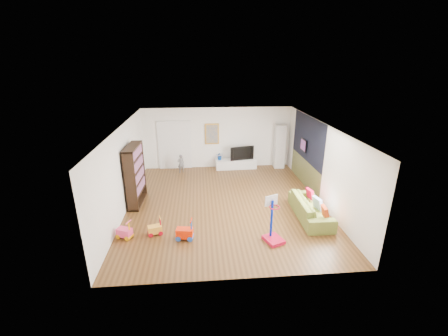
{
  "coord_description": "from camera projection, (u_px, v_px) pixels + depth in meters",
  "views": [
    {
      "loc": [
        -0.82,
        -9.17,
        4.67
      ],
      "look_at": [
        0.0,
        0.4,
        1.15
      ],
      "focal_mm": 24.0,
      "sensor_mm": 36.0,
      "label": 1
    }
  ],
  "objects": [
    {
      "name": "bookshelf",
      "position": [
        135.0,
        175.0,
        9.98
      ],
      "size": [
        0.42,
        1.4,
        2.02
      ],
      "primitive_type": "cube",
      "rotation": [
        0.0,
        0.0,
        -0.04
      ],
      "color": "black",
      "rests_on": "ground"
    },
    {
      "name": "wall_front",
      "position": [
        241.0,
        227.0,
        6.28
      ],
      "size": [
        6.5,
        0.0,
        2.7
      ],
      "primitive_type": "cube",
      "color": "white",
      "rests_on": "ground"
    },
    {
      "name": "media_console",
      "position": [
        236.0,
        164.0,
        13.46
      ],
      "size": [
        1.83,
        0.52,
        0.42
      ],
      "primitive_type": "cube",
      "rotation": [
        0.0,
        0.0,
        0.04
      ],
      "color": "silver",
      "rests_on": "ground"
    },
    {
      "name": "ride_on_pink",
      "position": [
        124.0,
        229.0,
        8.2
      ],
      "size": [
        0.47,
        0.39,
        0.54
      ],
      "primitive_type": "cube",
      "rotation": [
        0.0,
        0.0,
        -0.41
      ],
      "color": "#FC4178",
      "rests_on": "ground"
    },
    {
      "name": "wall_left",
      "position": [
        124.0,
        169.0,
        9.53
      ],
      "size": [
        0.0,
        7.5,
        2.7
      ],
      "primitive_type": "cube",
      "color": "silver",
      "rests_on": "ground"
    },
    {
      "name": "pillow_center",
      "position": [
        318.0,
        203.0,
        9.2
      ],
      "size": [
        0.2,
        0.4,
        0.39
      ],
      "primitive_type": "cube",
      "rotation": [
        0.0,
        0.0,
        0.26
      ],
      "color": "silver",
      "rests_on": "sofa"
    },
    {
      "name": "doorway",
      "position": [
        175.0,
        146.0,
        13.21
      ],
      "size": [
        1.45,
        0.06,
        2.1
      ],
      "primitive_type": "cube",
      "color": "white",
      "rests_on": "ground"
    },
    {
      "name": "ride_on_orange",
      "position": [
        184.0,
        229.0,
        8.13
      ],
      "size": [
        0.48,
        0.34,
        0.6
      ],
      "primitive_type": "cube",
      "rotation": [
        0.0,
        0.0,
        -0.14
      ],
      "color": "#F82803",
      "rests_on": "ground"
    },
    {
      "name": "ride_on_yellow",
      "position": [
        155.0,
        227.0,
        8.36
      ],
      "size": [
        0.43,
        0.33,
        0.51
      ],
      "primitive_type": "cube",
      "rotation": [
        0.0,
        0.0,
        0.27
      ],
      "color": "#FFAE36",
      "rests_on": "ground"
    },
    {
      "name": "wall_back",
      "position": [
        218.0,
        138.0,
        13.3
      ],
      "size": [
        6.5,
        0.0,
        2.7
      ],
      "primitive_type": "cube",
      "color": "white",
      "rests_on": "ground"
    },
    {
      "name": "olive_wainscot",
      "position": [
        304.0,
        172.0,
        11.65
      ],
      "size": [
        0.01,
        3.2,
        1.0
      ],
      "primitive_type": "cube",
      "color": "brown",
      "rests_on": "wall_right"
    },
    {
      "name": "wall_right",
      "position": [
        321.0,
        164.0,
        10.05
      ],
      "size": [
        0.0,
        7.5,
        2.7
      ],
      "primitive_type": "cube",
      "color": "silver",
      "rests_on": "ground"
    },
    {
      "name": "ceiling",
      "position": [
        225.0,
        126.0,
        9.32
      ],
      "size": [
        6.5,
        7.5,
        0.0
      ],
      "primitive_type": "cube",
      "color": "white",
      "rests_on": "ground"
    },
    {
      "name": "vase_plant",
      "position": [
        220.0,
        156.0,
        13.29
      ],
      "size": [
        0.33,
        0.29,
        0.35
      ],
      "primitive_type": "imported",
      "rotation": [
        0.0,
        0.0,
        -0.04
      ],
      "color": "#0C3E94",
      "rests_on": "media_console"
    },
    {
      "name": "painting_back",
      "position": [
        212.0,
        134.0,
        13.17
      ],
      "size": [
        0.62,
        0.06,
        0.92
      ],
      "primitive_type": "cube",
      "color": "gold",
      "rests_on": "wall_back"
    },
    {
      "name": "floor",
      "position": [
        225.0,
        203.0,
        10.25
      ],
      "size": [
        6.5,
        7.5,
        0.0
      ],
      "primitive_type": "cube",
      "color": "brown",
      "rests_on": "ground"
    },
    {
      "name": "sofa",
      "position": [
        311.0,
        208.0,
        9.27
      ],
      "size": [
        0.87,
        2.14,
        0.62
      ],
      "primitive_type": "imported",
      "rotation": [
        0.0,
        0.0,
        1.55
      ],
      "color": "olive",
      "rests_on": "ground"
    },
    {
      "name": "pillow_left",
      "position": [
        325.0,
        212.0,
        8.66
      ],
      "size": [
        0.11,
        0.36,
        0.36
      ],
      "primitive_type": "cube",
      "rotation": [
        0.0,
        0.0,
        -0.03
      ],
      "color": "#B93512",
      "rests_on": "sofa"
    },
    {
      "name": "tall_cabinet",
      "position": [
        280.0,
        146.0,
        13.38
      ],
      "size": [
        0.48,
        0.48,
        1.96
      ],
      "primitive_type": "cube",
      "rotation": [
        0.0,
        0.0,
        -0.05
      ],
      "color": "silver",
      "rests_on": "ground"
    },
    {
      "name": "basketball_hoop",
      "position": [
        275.0,
        220.0,
        7.91
      ],
      "size": [
        0.61,
        0.67,
        1.3
      ],
      "primitive_type": "cube",
      "rotation": [
        0.0,
        0.0,
        0.38
      ],
      "color": "red",
      "rests_on": "ground"
    },
    {
      "name": "pillow_right",
      "position": [
        310.0,
        194.0,
        9.83
      ],
      "size": [
        0.15,
        0.36,
        0.35
      ],
      "primitive_type": "cube",
      "rotation": [
        0.0,
        0.0,
        0.19
      ],
      "color": "#AE052C",
      "rests_on": "sofa"
    },
    {
      "name": "tv",
      "position": [
        241.0,
        153.0,
        13.31
      ],
      "size": [
        1.08,
        0.37,
        0.62
      ],
      "primitive_type": "imported",
      "rotation": [
        0.0,
        0.0,
        0.21
      ],
      "color": "black",
      "rests_on": "media_console"
    },
    {
      "name": "navy_accent",
      "position": [
        308.0,
        139.0,
        11.19
      ],
      "size": [
        0.01,
        3.2,
        1.7
      ],
      "primitive_type": "cube",
      "color": "black",
      "rests_on": "wall_right"
    },
    {
      "name": "child",
      "position": [
        181.0,
        164.0,
        12.92
      ],
      "size": [
        0.34,
        0.29,
        0.81
      ],
      "primitive_type": "imported",
      "rotation": [
        0.0,
        0.0,
        3.51
      ],
      "color": "slate",
      "rests_on": "ground"
    },
    {
      "name": "artwork_right",
      "position": [
        304.0,
        145.0,
        11.47
      ],
      "size": [
        0.04,
        0.56,
        0.46
      ],
      "primitive_type": "cube",
      "color": "#7F3F8C",
      "rests_on": "wall_right"
    }
  ]
}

